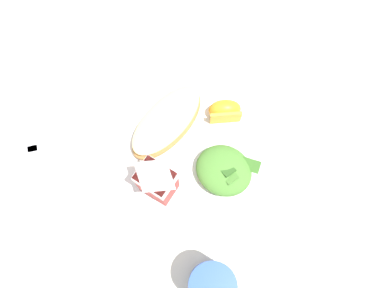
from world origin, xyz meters
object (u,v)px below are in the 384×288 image
(green_salad_pile, at_px, (224,170))
(drinking_blue_cup, at_px, (211,285))
(metal_fork, at_px, (59,143))
(orange_wedge_front, at_px, (225,110))
(white_plate, at_px, (192,147))
(milk_carton, at_px, (156,180))
(cheesy_pizza_bread, at_px, (167,122))

(green_salad_pile, height_order, drinking_blue_cup, drinking_blue_cup)
(green_salad_pile, xyz_separation_m, metal_fork, (0.29, 0.11, -0.03))
(orange_wedge_front, bearing_deg, green_salad_pile, 119.93)
(green_salad_pile, relative_size, metal_fork, 0.70)
(white_plate, relative_size, milk_carton, 2.55)
(cheesy_pizza_bread, relative_size, green_salad_pile, 1.72)
(green_salad_pile, relative_size, drinking_blue_cup, 1.07)
(white_plate, height_order, metal_fork, white_plate)
(cheesy_pizza_bread, height_order, drinking_blue_cup, drinking_blue_cup)
(cheesy_pizza_bread, distance_m, drinking_blue_cup, 0.29)
(cheesy_pizza_bread, relative_size, orange_wedge_front, 2.56)
(cheesy_pizza_bread, height_order, milk_carton, milk_carton)
(drinking_blue_cup, bearing_deg, orange_wedge_front, -63.44)
(white_plate, distance_m, green_salad_pile, 0.08)
(orange_wedge_front, distance_m, metal_fork, 0.32)
(orange_wedge_front, relative_size, metal_fork, 0.47)
(white_plate, xyz_separation_m, milk_carton, (0.01, 0.10, 0.07))
(white_plate, bearing_deg, metal_fork, 30.05)
(orange_wedge_front, bearing_deg, white_plate, 78.17)
(orange_wedge_front, xyz_separation_m, drinking_blue_cup, (-0.13, 0.27, 0.01))
(green_salad_pile, height_order, orange_wedge_front, green_salad_pile)
(orange_wedge_front, relative_size, drinking_blue_cup, 0.72)
(drinking_blue_cup, bearing_deg, green_salad_pile, -65.51)
(metal_fork, bearing_deg, orange_wedge_front, -138.15)
(metal_fork, distance_m, drinking_blue_cup, 0.38)
(cheesy_pizza_bread, height_order, metal_fork, cheesy_pizza_bread)
(white_plate, height_order, orange_wedge_front, orange_wedge_front)
(orange_wedge_front, bearing_deg, drinking_blue_cup, 116.56)
(white_plate, height_order, drinking_blue_cup, drinking_blue_cup)
(orange_wedge_front, bearing_deg, milk_carton, 82.45)
(white_plate, xyz_separation_m, drinking_blue_cup, (-0.15, 0.18, 0.04))
(cheesy_pizza_bread, xyz_separation_m, drinking_blue_cup, (-0.21, 0.19, 0.01))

